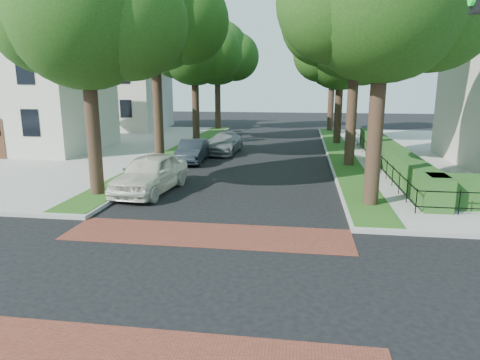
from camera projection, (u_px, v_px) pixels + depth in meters
name	position (u px, v px, depth m)	size (l,w,h in m)	color
ground	(179.00, 280.00, 10.32)	(120.00, 120.00, 0.00)	black
crosswalk_far	(207.00, 235.00, 13.40)	(9.00, 2.20, 0.01)	maroon
grass_strip_ne	(341.00, 153.00, 27.96)	(1.60, 29.80, 0.02)	#174012
grass_strip_nw	(181.00, 149.00, 29.46)	(1.60, 29.80, 0.02)	#174012
tree_right_mid	(359.00, 18.00, 22.47)	(8.25, 7.09, 11.22)	black
tree_right_far	(342.00, 51.00, 31.37)	(7.25, 6.23, 9.74)	black
tree_right_back	(334.00, 54.00, 39.97)	(7.50, 6.45, 10.20)	black
tree_left_near	(90.00, 13.00, 16.43)	(7.50, 6.45, 10.20)	black
tree_left_mid	(157.00, 15.00, 23.92)	(8.00, 6.88, 11.48)	black
tree_left_far	(196.00, 50.00, 32.85)	(7.00, 6.02, 9.86)	black
tree_left_back	(219.00, 53.00, 41.48)	(7.75, 6.66, 10.44)	black
hedge_main_road	(390.00, 155.00, 23.55)	(1.00, 18.00, 1.20)	#184619
fence_main_road	(375.00, 158.00, 23.69)	(0.06, 18.00, 0.90)	black
house_left_near	(28.00, 77.00, 28.72)	(10.00, 9.00, 10.14)	beige
house_left_far	(116.00, 79.00, 42.22)	(10.00, 9.00, 10.14)	beige
parked_car_front	(150.00, 173.00, 18.48)	(1.97, 4.90, 1.67)	silver
parked_car_middle	(192.00, 151.00, 25.48)	(1.42, 4.08, 1.34)	black
parked_car_rear	(224.00, 143.00, 28.75)	(1.88, 4.62, 1.34)	gray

